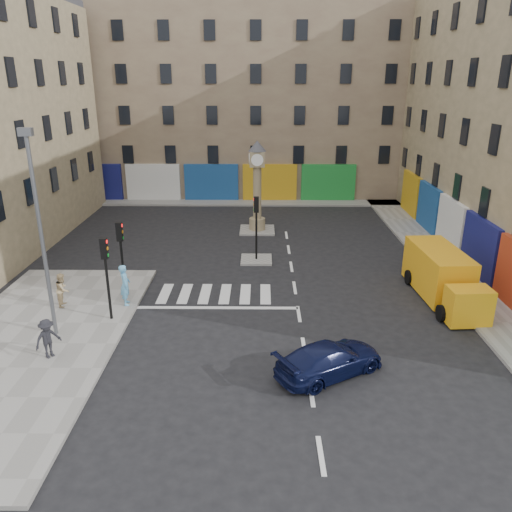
{
  "coord_description": "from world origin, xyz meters",
  "views": [
    {
      "loc": [
        -1.73,
        -19.44,
        10.15
      ],
      "look_at": [
        -1.97,
        3.23,
        2.0
      ],
      "focal_mm": 35.0,
      "sensor_mm": 36.0,
      "label": 1
    }
  ],
  "objects_px": {
    "traffic_light_left_near": "(106,266)",
    "pedestrian_tan": "(63,289)",
    "traffic_light_island": "(256,218)",
    "yellow_van": "(443,276)",
    "pedestrian_dark": "(48,338)",
    "clock_pillar": "(257,181)",
    "pedestrian_blue": "(125,285)",
    "lamp_post": "(40,226)",
    "navy_sedan": "(330,359)",
    "traffic_light_left_far": "(121,248)"
  },
  "relations": [
    {
      "from": "pedestrian_blue",
      "to": "traffic_light_left_far",
      "type": "bearing_deg",
      "value": 4.46
    },
    {
      "from": "clock_pillar",
      "to": "yellow_van",
      "type": "height_order",
      "value": "clock_pillar"
    },
    {
      "from": "navy_sedan",
      "to": "yellow_van",
      "type": "bearing_deg",
      "value": -74.84
    },
    {
      "from": "traffic_light_island",
      "to": "clock_pillar",
      "type": "relative_size",
      "value": 0.61
    },
    {
      "from": "pedestrian_blue",
      "to": "pedestrian_tan",
      "type": "height_order",
      "value": "pedestrian_blue"
    },
    {
      "from": "yellow_van",
      "to": "pedestrian_tan",
      "type": "distance_m",
      "value": 17.91
    },
    {
      "from": "traffic_light_island",
      "to": "pedestrian_blue",
      "type": "xyz_separation_m",
      "value": [
        -6.0,
        -6.32,
        -1.47
      ]
    },
    {
      "from": "pedestrian_tan",
      "to": "yellow_van",
      "type": "bearing_deg",
      "value": -92.66
    },
    {
      "from": "pedestrian_tan",
      "to": "traffic_light_island",
      "type": "bearing_deg",
      "value": -60.72
    },
    {
      "from": "clock_pillar",
      "to": "navy_sedan",
      "type": "xyz_separation_m",
      "value": [
        2.75,
        -17.84,
        -2.94
      ]
    },
    {
      "from": "traffic_light_left_near",
      "to": "pedestrian_dark",
      "type": "height_order",
      "value": "traffic_light_left_near"
    },
    {
      "from": "navy_sedan",
      "to": "yellow_van",
      "type": "xyz_separation_m",
      "value": [
        6.25,
        6.68,
        0.53
      ]
    },
    {
      "from": "traffic_light_left_near",
      "to": "lamp_post",
      "type": "height_order",
      "value": "lamp_post"
    },
    {
      "from": "traffic_light_left_far",
      "to": "lamp_post",
      "type": "distance_m",
      "value": 4.77
    },
    {
      "from": "traffic_light_island",
      "to": "lamp_post",
      "type": "relative_size",
      "value": 0.45
    },
    {
      "from": "traffic_light_island",
      "to": "pedestrian_dark",
      "type": "xyz_separation_m",
      "value": [
        -7.71,
        -11.01,
        -1.66
      ]
    },
    {
      "from": "clock_pillar",
      "to": "pedestrian_blue",
      "type": "relative_size",
      "value": 3.14
    },
    {
      "from": "pedestrian_tan",
      "to": "lamp_post",
      "type": "bearing_deg",
      "value": -173.22
    },
    {
      "from": "lamp_post",
      "to": "navy_sedan",
      "type": "relative_size",
      "value": 1.98
    },
    {
      "from": "yellow_van",
      "to": "pedestrian_dark",
      "type": "distance_m",
      "value": 17.71
    },
    {
      "from": "traffic_light_island",
      "to": "navy_sedan",
      "type": "distance_m",
      "value": 12.32
    },
    {
      "from": "navy_sedan",
      "to": "yellow_van",
      "type": "relative_size",
      "value": 0.66
    },
    {
      "from": "traffic_light_left_far",
      "to": "pedestrian_tan",
      "type": "relative_size",
      "value": 2.35
    },
    {
      "from": "traffic_light_island",
      "to": "pedestrian_dark",
      "type": "relative_size",
      "value": 2.38
    },
    {
      "from": "pedestrian_tan",
      "to": "pedestrian_dark",
      "type": "distance_m",
      "value": 4.68
    },
    {
      "from": "traffic_light_left_near",
      "to": "pedestrian_tan",
      "type": "relative_size",
      "value": 2.35
    },
    {
      "from": "clock_pillar",
      "to": "pedestrian_tan",
      "type": "height_order",
      "value": "clock_pillar"
    },
    {
      "from": "traffic_light_island",
      "to": "pedestrian_blue",
      "type": "height_order",
      "value": "traffic_light_island"
    },
    {
      "from": "lamp_post",
      "to": "pedestrian_blue",
      "type": "relative_size",
      "value": 4.27
    },
    {
      "from": "traffic_light_island",
      "to": "yellow_van",
      "type": "relative_size",
      "value": 0.58
    },
    {
      "from": "traffic_light_island",
      "to": "pedestrian_tan",
      "type": "xyz_separation_m",
      "value": [
        -8.86,
        -6.47,
        -1.65
      ]
    },
    {
      "from": "clock_pillar",
      "to": "pedestrian_blue",
      "type": "bearing_deg",
      "value": -115.98
    },
    {
      "from": "yellow_van",
      "to": "pedestrian_blue",
      "type": "distance_m",
      "value": 15.05
    },
    {
      "from": "pedestrian_blue",
      "to": "pedestrian_tan",
      "type": "xyz_separation_m",
      "value": [
        -2.86,
        -0.16,
        -0.18
      ]
    },
    {
      "from": "pedestrian_dark",
      "to": "traffic_light_island",
      "type": "bearing_deg",
      "value": 4.15
    },
    {
      "from": "navy_sedan",
      "to": "pedestrian_blue",
      "type": "xyz_separation_m",
      "value": [
        -8.75,
        5.53,
        0.51
      ]
    },
    {
      "from": "pedestrian_blue",
      "to": "pedestrian_dark",
      "type": "bearing_deg",
      "value": 146.26
    },
    {
      "from": "traffic_light_island",
      "to": "pedestrian_blue",
      "type": "bearing_deg",
      "value": -133.53
    },
    {
      "from": "traffic_light_left_near",
      "to": "lamp_post",
      "type": "relative_size",
      "value": 0.45
    },
    {
      "from": "pedestrian_blue",
      "to": "pedestrian_dark",
      "type": "distance_m",
      "value": 5.0
    },
    {
      "from": "traffic_light_left_far",
      "to": "yellow_van",
      "type": "xyz_separation_m",
      "value": [
        15.3,
        0.24,
        -1.49
      ]
    },
    {
      "from": "traffic_light_island",
      "to": "pedestrian_tan",
      "type": "distance_m",
      "value": 11.1
    },
    {
      "from": "traffic_light_left_near",
      "to": "yellow_van",
      "type": "relative_size",
      "value": 0.58
    },
    {
      "from": "traffic_light_left_near",
      "to": "pedestrian_dark",
      "type": "xyz_separation_m",
      "value": [
        -1.41,
        -3.21,
        -1.69
      ]
    },
    {
      "from": "traffic_light_island",
      "to": "lamp_post",
      "type": "height_order",
      "value": "lamp_post"
    },
    {
      "from": "traffic_light_left_far",
      "to": "pedestrian_dark",
      "type": "xyz_separation_m",
      "value": [
        -1.41,
        -5.61,
        -1.69
      ]
    },
    {
      "from": "traffic_light_island",
      "to": "yellow_van",
      "type": "distance_m",
      "value": 10.48
    },
    {
      "from": "traffic_light_island",
      "to": "yellow_van",
      "type": "height_order",
      "value": "traffic_light_island"
    },
    {
      "from": "traffic_light_left_near",
      "to": "pedestrian_blue",
      "type": "height_order",
      "value": "traffic_light_left_near"
    },
    {
      "from": "traffic_light_left_near",
      "to": "traffic_light_island",
      "type": "height_order",
      "value": "traffic_light_left_near"
    }
  ]
}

